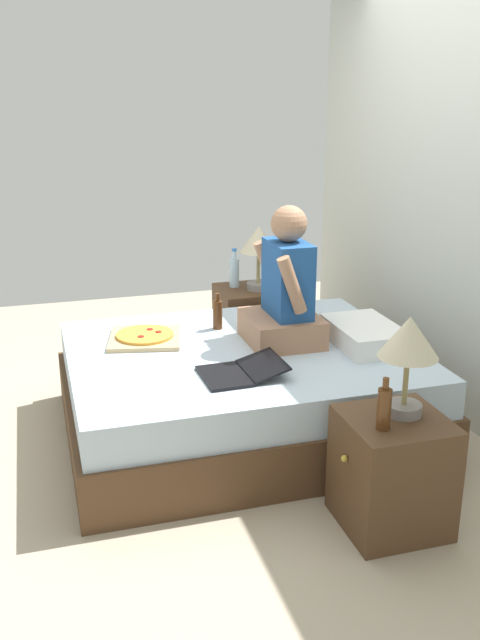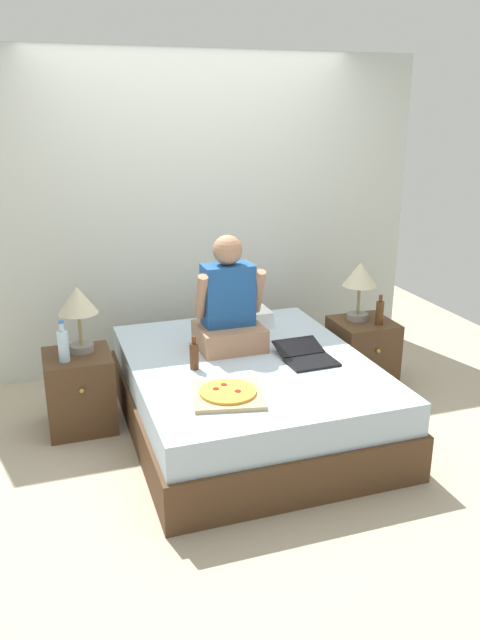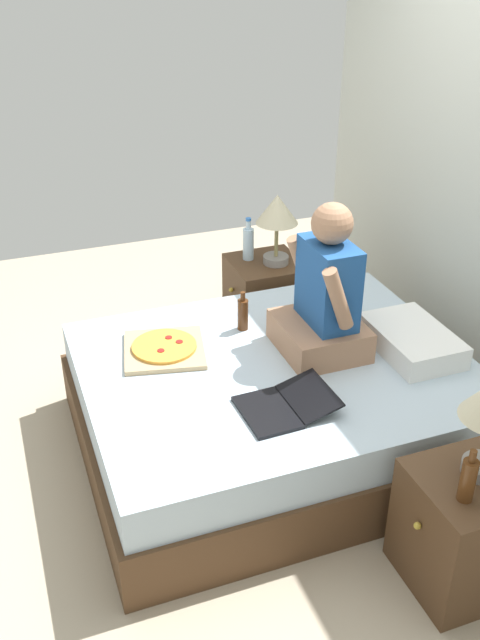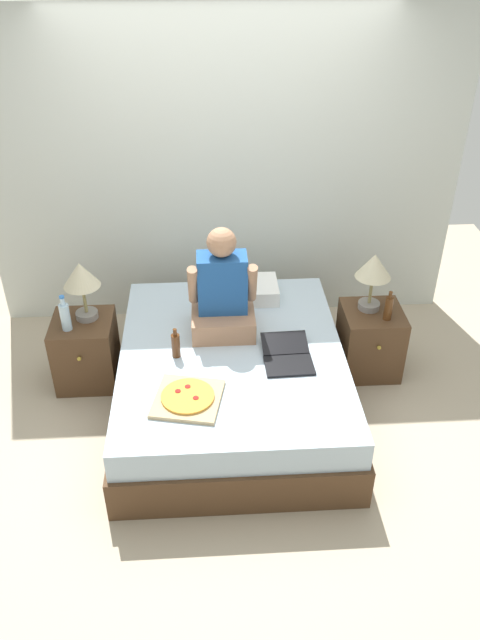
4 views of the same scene
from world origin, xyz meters
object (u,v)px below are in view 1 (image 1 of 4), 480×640
Objects in this scene: beer_bottle at (384,408)px; beer_bottle_on_bed at (218,314)px; bed at (241,391)px; pizza_box at (145,337)px; lamp_on_left_nightstand at (258,244)px; laptop at (237,372)px; nightstand_left at (249,324)px; nightstand_right at (392,472)px; water_bottle at (234,271)px; person_seated at (285,293)px; lamp_on_right_nightstand at (409,344)px.

beer_bottle_on_bed is (-1.52, -0.32, -0.03)m from beer_bottle.
bed is 4.09× the size of pizza_box.
laptop is (1.40, -0.56, -0.33)m from lamp_on_left_nightstand.
nightstand_left is 2.24m from beer_bottle.
nightstand_left is at bearing 180.00° from nightstand_right.
laptop is at bearing 28.57° from pizza_box.
water_bottle is at bearing 137.63° from pizza_box.
beer_bottle_on_bed is at bearing -30.89° from nightstand_left.
laptop is at bearing -19.56° from nightstand_left.
bed is 4.31× the size of lamp_on_left_nightstand.
pizza_box is at bearing -107.96° from person_seated.
lamp_on_left_nightstand is at bearing 158.14° from laptop.
lamp_on_right_nightstand is 1.06× the size of laptop.
pizza_box is at bearing -51.36° from lamp_on_left_nightstand.
beer_bottle is (1.14, 0.28, 0.38)m from bed.
water_bottle is (-0.12, -0.14, -0.22)m from lamp_on_left_nightstand.
nightstand_left is 1.55m from laptop.
lamp_on_right_nightstand reaches higher than beer_bottle.
person_seated is at bearing 43.20° from beer_bottle_on_bed.
bed is 7.03× the size of water_bottle.
water_bottle reaches higher than nightstand_left.
beer_bottle is 0.48× the size of pizza_box.
nightstand_left is at bearing 131.71° from pizza_box.
beer_bottle is at bearing 28.21° from pizza_box.
lamp_on_left_nightstand is at bearing 176.05° from beer_bottle.
person_seated is 0.49m from beer_bottle_on_bed.
laptop is at bearing -140.31° from lamp_on_right_nightstand.
laptop is (0.37, -0.13, 0.27)m from bed.
nightstand_left is 2.14m from nightstand_right.
lamp_on_left_nightstand reaches higher than bed.
laptop is (0.41, -0.40, -0.27)m from person_seated.
nightstand_left is 2.29× the size of beer_bottle.
water_bottle is at bearing 157.18° from beer_bottle_on_bed.
lamp_on_right_nightstand reaches higher than nightstand_right.
pizza_box is (-1.37, -0.87, 0.25)m from nightstand_right.
lamp_on_left_nightstand is at bearing 157.35° from bed.
nightstand_left is at bearing 177.41° from beer_bottle.
nightstand_left is at bearing -178.64° from lamp_on_right_nightstand.
water_bottle is 0.52× the size of nightstand_right.
lamp_on_left_nightstand is 2.05× the size of beer_bottle_on_bed.
lamp_on_right_nightstand is (-0.03, 0.05, 0.59)m from nightstand_right.
beer_bottle is (2.29, -0.01, -0.02)m from water_bottle.
laptop is 0.75m from pizza_box.
lamp_on_right_nightstand is 0.29m from beer_bottle.
beer_bottle reaches higher than pizza_box.
lamp_on_right_nightstand is at bearing 3.65° from water_bottle.
lamp_on_right_nightstand is at bearing 18.23° from beer_bottle_on_bed.
water_bottle is 2.29m from beer_bottle.
person_seated is (-1.19, -0.01, 0.16)m from beer_bottle.
nightstand_right is at bearing -59.07° from lamp_on_right_nightstand.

